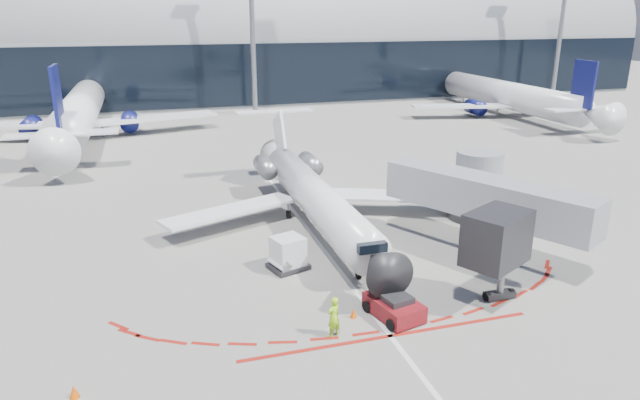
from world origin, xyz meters
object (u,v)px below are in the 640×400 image
object	(u,v)px
regional_jet	(312,192)
uld_container	(288,253)
pushback_tug	(394,307)
ramp_worker	(334,317)

from	to	relation	value
regional_jet	uld_container	xyz separation A→B (m)	(-3.38, -6.97, -1.19)
pushback_tug	uld_container	xyz separation A→B (m)	(-3.60, 6.65, 0.43)
regional_jet	uld_container	size ratio (longest dim) A/B	10.33
pushback_tug	uld_container	bearing A→B (deg)	105.33
pushback_tug	uld_container	size ratio (longest dim) A/B	1.87
regional_jet	pushback_tug	distance (m)	13.72
regional_jet	ramp_worker	world-z (taller)	regional_jet
pushback_tug	ramp_worker	bearing A→B (deg)	-179.06
ramp_worker	uld_container	distance (m)	7.49
regional_jet	uld_container	bearing A→B (deg)	-115.89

